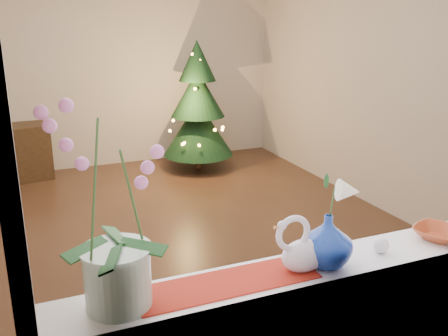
# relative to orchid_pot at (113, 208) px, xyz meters

# --- Properties ---
(ground) EXTENTS (5.00, 5.00, 0.00)m
(ground) POSITION_rel_orchid_pot_xyz_m (0.78, 2.36, -1.28)
(ground) COLOR #372116
(ground) RESTS_ON ground
(wall_back) EXTENTS (4.50, 0.10, 2.70)m
(wall_back) POSITION_rel_orchid_pot_xyz_m (0.78, 4.86, 0.07)
(wall_back) COLOR #BFB4A7
(wall_back) RESTS_ON ground
(wall_front) EXTENTS (4.50, 0.10, 2.70)m
(wall_front) POSITION_rel_orchid_pot_xyz_m (0.78, -0.14, 0.07)
(wall_front) COLOR #BFB4A7
(wall_front) RESTS_ON ground
(wall_right) EXTENTS (0.10, 5.00, 2.70)m
(wall_right) POSITION_rel_orchid_pot_xyz_m (3.03, 2.36, 0.07)
(wall_right) COLOR #BFB4A7
(wall_right) RESTS_ON ground
(windowsill) EXTENTS (2.20, 0.26, 0.04)m
(windowsill) POSITION_rel_orchid_pot_xyz_m (0.78, -0.01, -0.38)
(windowsill) COLOR white
(windowsill) RESTS_ON window_apron
(window_frame) EXTENTS (2.22, 0.06, 1.60)m
(window_frame) POSITION_rel_orchid_pot_xyz_m (0.78, -0.11, 0.42)
(window_frame) COLOR white
(window_frame) RESTS_ON windowsill
(runner) EXTENTS (0.70, 0.20, 0.01)m
(runner) POSITION_rel_orchid_pot_xyz_m (0.40, -0.01, -0.36)
(runner) COLOR maroon
(runner) RESTS_ON windowsill
(orchid_pot) EXTENTS (0.31, 0.31, 0.72)m
(orchid_pot) POSITION_rel_orchid_pot_xyz_m (0.00, 0.00, 0.00)
(orchid_pot) COLOR beige
(orchid_pot) RESTS_ON windowsill
(swan) EXTENTS (0.29, 0.19, 0.22)m
(swan) POSITION_rel_orchid_pot_xyz_m (0.72, -0.03, -0.25)
(swan) COLOR silver
(swan) RESTS_ON windowsill
(blue_vase) EXTENTS (0.25, 0.25, 0.25)m
(blue_vase) POSITION_rel_orchid_pot_xyz_m (0.82, -0.03, -0.24)
(blue_vase) COLOR navy
(blue_vase) RESTS_ON windowsill
(lily) EXTENTS (0.14, 0.08, 0.18)m
(lily) POSITION_rel_orchid_pot_xyz_m (0.82, -0.03, -0.02)
(lily) COLOR white
(lily) RESTS_ON blue_vase
(paperweight) EXTENTS (0.09, 0.09, 0.07)m
(paperweight) POSITION_rel_orchid_pot_xyz_m (1.10, -0.02, -0.33)
(paperweight) COLOR silver
(paperweight) RESTS_ON windowsill
(amber_dish) EXTENTS (0.23, 0.23, 0.04)m
(amber_dish) POSITION_rel_orchid_pot_xyz_m (1.42, -0.01, -0.34)
(amber_dish) COLOR #A03E1E
(amber_dish) RESTS_ON windowsill
(xmas_tree) EXTENTS (1.12, 1.12, 1.60)m
(xmas_tree) POSITION_rel_orchid_pot_xyz_m (1.82, 4.24, -0.48)
(xmas_tree) COLOR black
(xmas_tree) RESTS_ON ground
(side_table) EXTENTS (0.93, 0.56, 0.66)m
(side_table) POSITION_rel_orchid_pot_xyz_m (-0.39, 4.61, -0.95)
(side_table) COLOR black
(side_table) RESTS_ON ground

